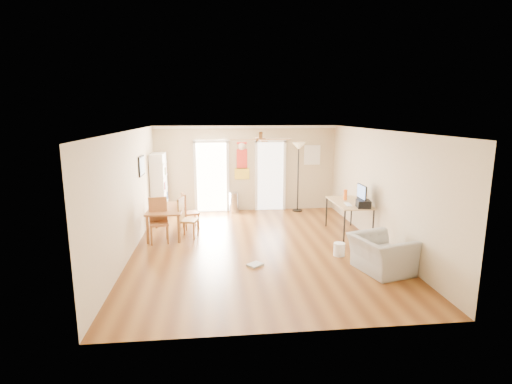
{
  "coord_description": "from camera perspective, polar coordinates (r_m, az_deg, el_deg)",
  "views": [
    {
      "loc": [
        -0.95,
        -8.29,
        2.95
      ],
      "look_at": [
        0.0,
        0.6,
        1.15
      ],
      "focal_mm": 27.36,
      "sensor_mm": 36.0,
      "label": 1
    }
  ],
  "objects": [
    {
      "name": "trash_can",
      "position": [
        11.85,
        -3.26,
        -1.52
      ],
      "size": [
        0.35,
        0.35,
        0.61
      ],
      "primitive_type": "cylinder",
      "rotation": [
        0.0,
        0.0,
        -0.29
      ],
      "color": "#B2B1B4",
      "rests_on": "floor"
    },
    {
      "name": "torchiere_lamp",
      "position": [
        11.92,
        6.17,
        2.13
      ],
      "size": [
        0.5,
        0.5,
        2.1
      ],
      "primitive_type": null,
      "rotation": [
        0.0,
        0.0,
        -0.33
      ],
      "color": "black",
      "rests_on": "floor"
    },
    {
      "name": "dining_chair_right_b",
      "position": [
        9.51,
        -9.82,
        -3.79
      ],
      "size": [
        0.48,
        0.48,
        0.98
      ],
      "primitive_type": null,
      "rotation": [
        0.0,
        0.0,
        1.34
      ],
      "color": "#AD7D38",
      "rests_on": "floor"
    },
    {
      "name": "keyboard",
      "position": [
        9.56,
        13.32,
        -1.78
      ],
      "size": [
        0.16,
        0.39,
        0.01
      ],
      "primitive_type": "cube",
      "rotation": [
        0.0,
        0.0,
        -0.11
      ],
      "color": "silver",
      "rests_on": "computer_desk"
    },
    {
      "name": "bookshelf",
      "position": [
        11.46,
        -13.99,
        0.87
      ],
      "size": [
        0.45,
        0.87,
        1.85
      ],
      "primitive_type": null,
      "rotation": [
        0.0,
        0.0,
        -0.1
      ],
      "color": "silver",
      "rests_on": "floor"
    },
    {
      "name": "ac_grille",
      "position": [
        12.2,
        8.21,
        5.39
      ],
      "size": [
        0.5,
        0.04,
        0.6
      ],
      "primitive_type": "cube",
      "color": "white",
      "rests_on": "wall_back"
    },
    {
      "name": "ceiling_fan",
      "position": [
        8.07,
        0.68,
        7.68
      ],
      "size": [
        1.24,
        1.24,
        0.2
      ],
      "primitive_type": null,
      "color": "#593819",
      "rests_on": "ceiling"
    },
    {
      "name": "crown_molding",
      "position": [
        8.36,
        0.44,
        8.7
      ],
      "size": [
        5.5,
        7.0,
        0.08
      ],
      "primitive_type": null,
      "color": "white",
      "rests_on": "wall_back"
    },
    {
      "name": "framed_poster",
      "position": [
        9.93,
        -16.37,
        3.69
      ],
      "size": [
        0.04,
        0.66,
        0.48
      ],
      "primitive_type": "cube",
      "color": "black",
      "rests_on": "wall_left"
    },
    {
      "name": "dining_chair_near",
      "position": [
        9.3,
        -14.02,
        -4.14
      ],
      "size": [
        0.49,
        0.49,
        1.03
      ],
      "primitive_type": null,
      "rotation": [
        0.0,
        0.0,
        0.18
      ],
      "color": "#9C6432",
      "rests_on": "floor"
    },
    {
      "name": "floor",
      "position": [
        8.85,
        0.41,
        -8.08
      ],
      "size": [
        7.0,
        7.0,
        0.0
      ],
      "primitive_type": "plane",
      "color": "brown",
      "rests_on": "ground"
    },
    {
      "name": "bathroom_doorway",
      "position": [
        12.05,
        2.1,
        2.3
      ],
      "size": [
        0.8,
        0.1,
        2.1
      ],
      "primitive_type": null,
      "color": "white",
      "rests_on": "wall_back"
    },
    {
      "name": "imac",
      "position": [
        9.47,
        15.2,
        -0.47
      ],
      "size": [
        0.15,
        0.55,
        0.5
      ],
      "primitive_type": null,
      "rotation": [
        0.0,
        0.0,
        0.13
      ],
      "color": "black",
      "rests_on": "computer_desk"
    },
    {
      "name": "wastebasket_a",
      "position": [
        8.51,
        12.07,
        -8.2
      ],
      "size": [
        0.25,
        0.25,
        0.27
      ],
      "primitive_type": "cylinder",
      "rotation": [
        0.0,
        0.0,
        -0.06
      ],
      "color": "white",
      "rests_on": "floor"
    },
    {
      "name": "printer",
      "position": [
        9.34,
        15.41,
        -1.67
      ],
      "size": [
        0.34,
        0.38,
        0.18
      ],
      "primitive_type": "cube",
      "rotation": [
        0.0,
        0.0,
        -0.15
      ],
      "color": "black",
      "rests_on": "computer_desk"
    },
    {
      "name": "floor_cloth",
      "position": [
        7.83,
        -0.12,
        -10.59
      ],
      "size": [
        0.36,
        0.35,
        0.04
      ],
      "primitive_type": "cube",
      "rotation": [
        0.0,
        0.0,
        0.68
      ],
      "color": "#A6A7A1",
      "rests_on": "floor"
    },
    {
      "name": "kitchen_doorway",
      "position": [
        11.93,
        -6.5,
        2.14
      ],
      "size": [
        0.9,
        0.1,
        2.1
      ],
      "primitive_type": null,
      "color": "white",
      "rests_on": "wall_back"
    },
    {
      "name": "wall_decal",
      "position": [
        11.89,
        -2.08,
        4.61
      ],
      "size": [
        0.46,
        0.03,
        1.1
      ],
      "primitive_type": "cube",
      "color": "red",
      "rests_on": "wall_back"
    },
    {
      "name": "dining_chair_right_a",
      "position": [
        10.29,
        -9.55,
        -2.75
      ],
      "size": [
        0.49,
        0.49,
        0.93
      ],
      "primitive_type": null,
      "rotation": [
        0.0,
        0.0,
        1.89
      ],
      "color": "#9E6333",
      "rests_on": "floor"
    },
    {
      "name": "dining_table",
      "position": [
        9.87,
        -12.89,
        -4.21
      ],
      "size": [
        0.85,
        1.4,
        0.69
      ],
      "primitive_type": null,
      "rotation": [
        0.0,
        0.0,
        -0.02
      ],
      "color": "#996331",
      "rests_on": "floor"
    },
    {
      "name": "wall_left",
      "position": [
        8.65,
        -17.99,
        -0.19
      ],
      "size": [
        0.04,
        7.0,
        2.6
      ],
      "primitive_type": null,
      "color": "beige",
      "rests_on": "floor"
    },
    {
      "name": "computer_desk",
      "position": [
        9.95,
        13.32,
        -3.73
      ],
      "size": [
        0.76,
        1.53,
        0.82
      ],
      "primitive_type": null,
      "color": "tan",
      "rests_on": "floor"
    },
    {
      "name": "armchair",
      "position": [
        7.83,
        17.81,
        -8.63
      ],
      "size": [
        1.16,
        1.26,
        0.69
      ],
      "primitive_type": "imported",
      "rotation": [
        0.0,
        0.0,
        1.83
      ],
      "color": "#9B9A96",
      "rests_on": "floor"
    },
    {
      "name": "orange_bottle",
      "position": [
        10.04,
        12.92,
        -0.4
      ],
      "size": [
        0.09,
        0.09,
        0.27
      ],
      "primitive_type": "cylinder",
      "rotation": [
        0.0,
        0.0,
        -0.02
      ],
      "color": "orange",
      "rests_on": "computer_desk"
    },
    {
      "name": "wall_back",
      "position": [
        11.95,
        -1.47,
        3.44
      ],
      "size": [
        5.5,
        0.04,
        2.6
      ],
      "primitive_type": null,
      "color": "beige",
      "rests_on": "floor"
    },
    {
      "name": "wall_front",
      "position": [
        5.16,
        4.86,
        -7.33
      ],
      "size": [
        5.5,
        0.04,
        2.6
      ],
      "primitive_type": null,
      "color": "beige",
      "rests_on": "floor"
    },
    {
      "name": "ceiling",
      "position": [
        8.35,
        0.44,
        8.98
      ],
      "size": [
        5.5,
        7.0,
        0.0
      ],
      "primitive_type": null,
      "color": "silver",
      "rests_on": "floor"
    },
    {
      "name": "wall_right",
      "position": [
        9.23,
        17.65,
        0.54
      ],
      "size": [
        0.04,
        7.0,
        2.6
      ],
      "primitive_type": null,
      "color": "beige",
      "rests_on": "floor"
    }
  ]
}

